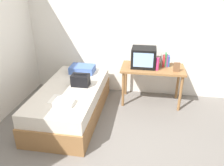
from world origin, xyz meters
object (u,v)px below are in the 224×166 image
at_px(magazine, 57,99).
at_px(water_bottle, 157,64).
at_px(bed, 71,101).
at_px(handbag, 81,80).
at_px(picture_frame, 177,67).
at_px(remote_dark, 63,104).
at_px(tv, 144,57).
at_px(folded_towel, 64,102).
at_px(pillow, 82,69).
at_px(book_row, 165,60).
at_px(desk, 152,72).

bearing_deg(magazine, water_bottle, 34.17).
bearing_deg(bed, handbag, 30.64).
relative_size(picture_frame, magazine, 0.59).
distance_m(handbag, magazine, 0.59).
bearing_deg(water_bottle, remote_dark, -139.63).
relative_size(tv, folded_towel, 1.57).
bearing_deg(tv, remote_dark, -130.50).
bearing_deg(handbag, pillow, 103.47).
bearing_deg(magazine, book_row, 37.72).
xyz_separation_m(bed, tv, (1.19, 0.72, 0.64)).
height_order(book_row, pillow, book_row).
xyz_separation_m(bed, water_bottle, (1.45, 0.58, 0.57)).
xyz_separation_m(picture_frame, remote_dark, (-1.69, -1.13, -0.25)).
distance_m(tv, magazine, 1.74).
height_order(book_row, folded_towel, book_row).
xyz_separation_m(bed, folded_towel, (0.11, -0.56, 0.31)).
distance_m(bed, folded_towel, 0.65).
bearing_deg(desk, magazine, -141.30).
bearing_deg(remote_dark, folded_towel, 44.32).
height_order(desk, folded_towel, desk).
bearing_deg(folded_towel, tv, 49.58).
xyz_separation_m(water_bottle, pillow, (-1.42, 0.10, -0.23)).
height_order(bed, book_row, book_row).
xyz_separation_m(magazine, remote_dark, (0.14, -0.13, 0.01)).
bearing_deg(picture_frame, pillow, 176.02).
relative_size(handbag, magazine, 1.03).
height_order(water_bottle, picture_frame, water_bottle).
bearing_deg(bed, water_bottle, 21.76).
height_order(desk, tv, tv).
relative_size(handbag, folded_towel, 1.07).
height_order(bed, picture_frame, picture_frame).
bearing_deg(water_bottle, bed, -158.24).
relative_size(desk, tv, 2.64).
height_order(water_bottle, book_row, book_row).
height_order(tv, remote_dark, tv).
distance_m(tv, remote_dark, 1.74).
xyz_separation_m(water_bottle, magazine, (-1.50, -1.02, -0.29)).
relative_size(handbag, remote_dark, 1.92).
bearing_deg(picture_frame, remote_dark, -146.17).
distance_m(tv, handbag, 1.23).
relative_size(bed, tv, 4.55).
bearing_deg(tv, picture_frame, -15.15).
height_order(pillow, folded_towel, pillow).
relative_size(book_row, remote_dark, 1.57).
height_order(book_row, magazine, book_row).
bearing_deg(folded_towel, bed, 100.94).
bearing_deg(remote_dark, water_bottle, 40.37).
relative_size(tv, book_row, 1.79).
xyz_separation_m(bed, picture_frame, (1.78, 0.56, 0.54)).
bearing_deg(remote_dark, picture_frame, 33.83).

